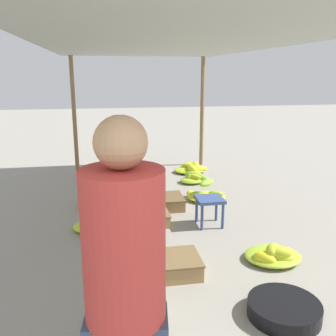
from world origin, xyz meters
TOP-DOWN VIEW (x-y plane):
  - canopy_post_back_left at (-1.30, 6.48)m, footprint 0.08×0.08m
  - canopy_post_back_right at (1.30, 6.48)m, footprint 0.08×0.08m
  - canopy_tarp at (0.00, 3.39)m, footprint 3.00×6.58m
  - vendor_foreground at (-0.72, 0.43)m, footprint 0.42×0.42m
  - stool at (0.54, 3.26)m, footprint 0.34×0.34m
  - basin_black at (0.60, 1.33)m, footprint 0.59×0.59m
  - banana_pile_left_0 at (-0.67, 1.40)m, footprint 0.62×0.53m
  - banana_pile_left_1 at (-0.99, 4.24)m, footprint 0.37×0.43m
  - banana_pile_left_2 at (-0.93, 3.34)m, footprint 0.50×0.55m
  - banana_pile_left_3 at (-0.85, 5.57)m, footprint 0.46×0.45m
  - banana_pile_right_0 at (0.81, 5.16)m, footprint 0.54×0.39m
  - banana_pile_right_1 at (0.92, 2.19)m, footprint 0.60×0.52m
  - banana_pile_right_2 at (0.75, 4.21)m, footprint 0.59×0.54m
  - banana_pile_right_3 at (0.93, 5.86)m, footprint 0.66×0.65m
  - crate_near at (-0.12, 2.15)m, footprint 0.46×0.46m
  - crate_mid at (0.09, 3.98)m, footprint 0.51×0.51m
  - crate_far at (-0.17, 3.43)m, footprint 0.41×0.41m

SIDE VIEW (x-z plane):
  - banana_pile_left_0 at x=-0.67m, z-range -0.04..0.17m
  - basin_black at x=0.60m, z-range 0.00..0.13m
  - banana_pile_right_1 at x=0.92m, z-range -0.04..0.18m
  - crate_far at x=-0.17m, z-range 0.00..0.16m
  - banana_pile_right_0 at x=0.81m, z-range -0.02..0.18m
  - banana_pile_right_3 at x=0.93m, z-range -0.02..0.19m
  - banana_pile_right_2 at x=0.75m, z-range -0.08..0.25m
  - crate_mid at x=0.09m, z-range 0.00..0.18m
  - banana_pile_left_1 at x=-0.99m, z-range -0.03..0.20m
  - crate_near at x=-0.12m, z-range 0.00..0.18m
  - banana_pile_left_3 at x=-0.85m, z-range -0.01..0.21m
  - banana_pile_left_2 at x=-0.93m, z-range -0.06..0.26m
  - stool at x=0.54m, z-range 0.12..0.49m
  - vendor_foreground at x=-0.72m, z-range 0.03..1.80m
  - canopy_post_back_left at x=-1.30m, z-range 0.00..2.24m
  - canopy_post_back_right at x=1.30m, z-range 0.00..2.24m
  - canopy_tarp at x=0.00m, z-range 2.24..2.28m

